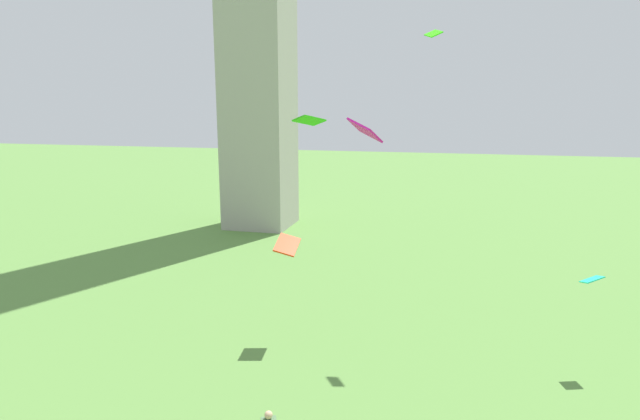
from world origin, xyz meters
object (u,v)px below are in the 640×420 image
Objects in this scene: kite_flying_1 at (592,279)px; kite_flying_3 at (309,120)px; kite_flying_4 at (434,34)px; kite_flying_8 at (287,245)px; kite_flying_0 at (365,130)px.

kite_flying_3 is (-10.08, -5.66, 6.33)m from kite_flying_1.
kite_flying_8 is (-5.90, -3.16, -9.23)m from kite_flying_4.
kite_flying_4 is (2.04, 5.87, 3.98)m from kite_flying_0.
kite_flying_1 is at bearing -91.19° from kite_flying_8.
kite_flying_8 is (-3.86, 2.71, -5.25)m from kite_flying_0.
kite_flying_4 reaches higher than kite_flying_3.
kite_flying_4 is 11.41m from kite_flying_8.
kite_flying_3 is at bearing -157.39° from kite_flying_8.
kite_flying_3 is (-1.34, -2.66, 0.41)m from kite_flying_0.
kite_flying_4 is at bearing -64.34° from kite_flying_8.
kite_flying_4 is 0.63× the size of kite_flying_8.
kite_flying_3 is at bearing 4.13° from kite_flying_1.
kite_flying_4 is at bearing 110.57° from kite_flying_0.
kite_flying_3 is at bearing -49.22° from kite_flying_4.
kite_flying_1 is 12.29m from kite_flying_4.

